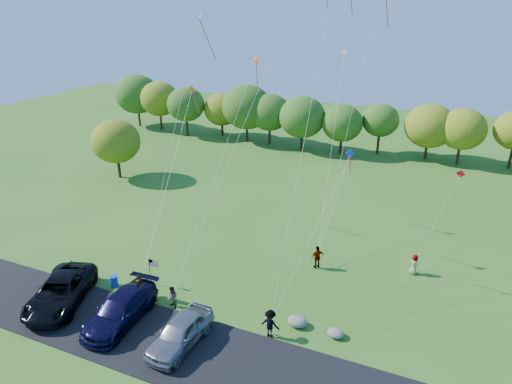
% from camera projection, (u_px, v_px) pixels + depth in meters
% --- Properties ---
extents(ground, '(140.00, 140.00, 0.00)m').
position_uv_depth(ground, '(209.00, 310.00, 30.98)').
color(ground, '#315F1B').
rests_on(ground, ground).
extents(asphalt_lane, '(44.00, 6.00, 0.06)m').
position_uv_depth(asphalt_lane, '(177.00, 347.00, 27.59)').
color(asphalt_lane, black).
rests_on(asphalt_lane, ground).
extents(treeline, '(75.99, 27.53, 8.69)m').
position_uv_depth(treeline, '(341.00, 122.00, 59.62)').
color(treeline, '#3D2B16').
rests_on(treeline, ground).
extents(minivan_dark, '(5.28, 7.35, 1.86)m').
position_uv_depth(minivan_dark, '(60.00, 291.00, 31.24)').
color(minivan_dark, black).
rests_on(minivan_dark, asphalt_lane).
extents(minivan_navy, '(2.80, 6.30, 1.80)m').
position_uv_depth(minivan_navy, '(120.00, 310.00, 29.45)').
color(minivan_navy, black).
rests_on(minivan_navy, asphalt_lane).
extents(minivan_silver, '(2.36, 5.29, 1.77)m').
position_uv_depth(minivan_silver, '(180.00, 332.00, 27.44)').
color(minivan_silver, gray).
rests_on(minivan_silver, asphalt_lane).
extents(flyer_a, '(0.82, 0.77, 1.88)m').
position_uv_depth(flyer_a, '(140.00, 287.00, 31.78)').
color(flyer_a, '#4C4C59').
rests_on(flyer_a, ground).
extents(flyer_b, '(1.00, 0.92, 1.64)m').
position_uv_depth(flyer_b, '(173.00, 298.00, 30.85)').
color(flyer_b, '#4C4C59').
rests_on(flyer_b, ground).
extents(flyer_c, '(1.27, 0.78, 1.91)m').
position_uv_depth(flyer_c, '(270.00, 324.00, 28.18)').
color(flyer_c, '#4C4C59').
rests_on(flyer_c, ground).
extents(flyer_d, '(1.13, 1.10, 1.90)m').
position_uv_depth(flyer_d, '(317.00, 257.00, 35.50)').
color(flyer_d, '#4C4C59').
rests_on(flyer_d, ground).
extents(flyer_e, '(0.95, 0.92, 1.64)m').
position_uv_depth(flyer_e, '(414.00, 264.00, 34.76)').
color(flyer_e, '#4C4C59').
rests_on(flyer_e, ground).
extents(park_bench, '(1.75, 0.51, 0.97)m').
position_uv_depth(park_bench, '(80.00, 268.00, 34.88)').
color(park_bench, '#174025').
rests_on(park_bench, ground).
extents(trash_barrel, '(0.56, 0.56, 0.84)m').
position_uv_depth(trash_barrel, '(114.00, 281.00, 33.39)').
color(trash_barrel, '#0C35C2').
rests_on(trash_barrel, ground).
extents(flag_assembly, '(0.82, 0.53, 2.21)m').
position_uv_depth(flag_assembly, '(152.00, 266.00, 33.00)').
color(flag_assembly, black).
rests_on(flag_assembly, ground).
extents(boulder_near, '(1.31, 1.03, 0.65)m').
position_uv_depth(boulder_near, '(297.00, 321.00, 29.34)').
color(boulder_near, '#9F998B').
rests_on(boulder_near, ground).
extents(boulder_far, '(1.05, 0.88, 0.55)m').
position_uv_depth(boulder_far, '(336.00, 333.00, 28.38)').
color(boulder_far, gray).
rests_on(boulder_far, ground).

